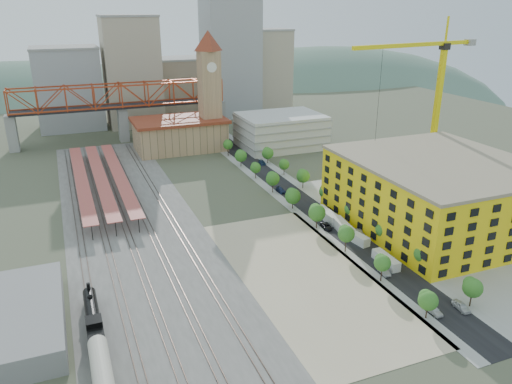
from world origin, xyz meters
name	(u,v)px	position (x,y,z in m)	size (l,w,h in m)	color
ground	(267,220)	(0.00, 0.00, 0.00)	(400.00, 400.00, 0.00)	#474C38
ballast_strip	(129,216)	(-36.00, 17.50, 0.03)	(36.00, 165.00, 0.06)	#605E59
dirt_lot	(305,275)	(-4.00, -31.50, 0.03)	(28.00, 67.00, 0.06)	tan
street_asphalt	(294,195)	(16.00, 15.00, 0.03)	(12.00, 170.00, 0.06)	black
sidewalk_west	(279,197)	(10.50, 15.00, 0.02)	(3.00, 170.00, 0.04)	gray
sidewalk_east	(310,193)	(21.50, 15.00, 0.02)	(3.00, 170.00, 0.04)	gray
construction_pad	(442,223)	(45.00, -20.00, 0.03)	(50.00, 90.00, 0.06)	gray
rail_tracks	(123,217)	(-37.80, 17.50, 0.15)	(26.56, 160.00, 0.18)	#382B23
platform_canopies	(100,177)	(-41.00, 45.00, 3.99)	(16.00, 80.00, 4.12)	#B04743
station_hall	(180,134)	(-5.00, 82.00, 6.67)	(38.00, 24.00, 13.10)	tan
clock_tower	(209,79)	(8.00, 79.99, 28.70)	(12.00, 12.00, 52.00)	tan
parking_garage	(281,131)	(36.00, 70.00, 7.00)	(34.00, 26.00, 14.00)	silver
truss_bridge	(121,99)	(-25.00, 105.00, 18.86)	(94.00, 9.60, 25.60)	gray
construction_building	(438,193)	(42.00, -20.00, 9.41)	(44.60, 50.60, 18.80)	yellow
warehouse	(1,323)	(-66.00, -30.00, 2.50)	(22.00, 32.00, 5.00)	gray
street_trees	(309,206)	(16.00, 5.00, 0.00)	(15.40, 124.40, 8.00)	#21631D
skyline	(174,75)	(7.47, 142.31, 22.81)	(133.00, 46.00, 60.00)	#9EA0A3
distant_hills	(194,182)	(45.28, 260.00, -79.54)	(647.00, 264.00, 227.00)	#4C6B59
locomotive	(93,319)	(-50.00, -34.42, 2.06)	(2.87, 22.12, 5.53)	black
coach	(104,384)	(-50.00, -54.09, 3.08)	(3.17, 18.43, 5.79)	#27341C
tower_crane	(432,86)	(59.45, 7.31, 33.42)	(50.33, 10.09, 54.16)	yellow
site_trailer_a	(386,260)	(16.00, -34.08, 1.17)	(2.25, 8.57, 2.34)	silver
site_trailer_b	(355,237)	(16.00, -20.84, 1.19)	(2.29, 8.69, 2.38)	silver
site_trailer_c	(343,227)	(16.00, -14.57, 1.36)	(2.62, 9.97, 2.73)	silver
site_trailer_d	(327,215)	(16.00, -6.05, 1.38)	(2.66, 10.09, 2.76)	silver
car_0	(434,310)	(13.00, -54.20, 0.75)	(1.78, 4.42, 1.50)	silver
car_1	(384,271)	(13.00, -37.51, 0.72)	(1.52, 4.37, 1.44)	gray
car_2	(327,226)	(13.00, -11.18, 0.67)	(2.21, 4.79, 1.33)	black
car_3	(281,190)	(13.00, 19.15, 0.71)	(1.98, 4.87, 1.41)	#1A274D
car_4	(461,306)	(19.00, -55.25, 0.77)	(1.81, 4.50, 1.53)	silver
car_5	(359,233)	(19.00, -18.00, 0.68)	(1.44, 4.13, 1.36)	gray
car_6	(329,211)	(19.00, -1.99, 0.73)	(2.41, 5.23, 1.45)	black
car_7	(262,162)	(19.00, 49.59, 0.69)	(1.93, 4.74, 1.38)	navy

